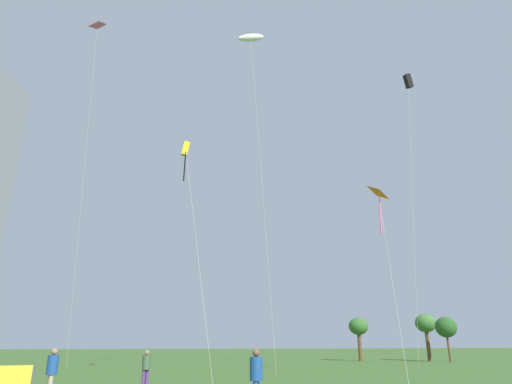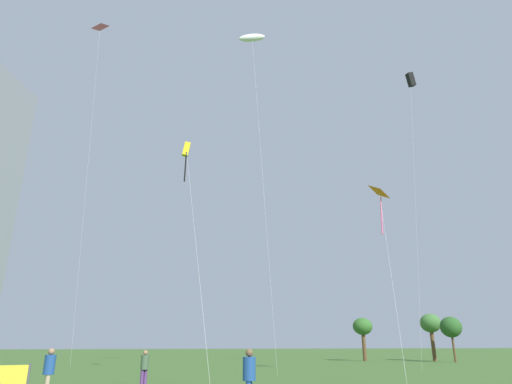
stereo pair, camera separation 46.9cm
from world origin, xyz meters
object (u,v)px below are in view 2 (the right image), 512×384
at_px(person_standing_0, 249,375).
at_px(kite_flying_2, 380,197).
at_px(person_standing_2, 49,370).
at_px(park_tree_1, 430,324).
at_px(kite_flying_0, 100,32).
at_px(park_tree_0, 363,327).
at_px(park_tree_2, 451,327).
at_px(kite_flying_1, 252,38).
at_px(kite_flying_6, 186,152).
at_px(kite_flying_4, 411,81).
at_px(person_standing_1, 144,366).

xyz_separation_m(person_standing_0, kite_flying_2, (11.69, 12.67, 10.65)).
distance_m(person_standing_2, park_tree_1, 45.09).
bearing_deg(kite_flying_0, park_tree_0, 15.02).
height_order(kite_flying_0, park_tree_2, kite_flying_0).
relative_size(person_standing_2, park_tree_1, 0.34).
height_order(kite_flying_1, kite_flying_6, kite_flying_1).
bearing_deg(kite_flying_1, kite_flying_4, -3.41).
height_order(person_standing_0, kite_flying_0, kite_flying_0).
bearing_deg(park_tree_2, kite_flying_6, -153.65).
relative_size(person_standing_1, kite_flying_2, 0.13).
relative_size(kite_flying_1, kite_flying_4, 1.12).
height_order(kite_flying_0, park_tree_1, kite_flying_0).
bearing_deg(kite_flying_2, kite_flying_1, 141.11).
bearing_deg(kite_flying_1, park_tree_0, 44.71).
distance_m(person_standing_2, kite_flying_2, 22.89).
bearing_deg(kite_flying_4, kite_flying_2, -142.81).
height_order(person_standing_2, kite_flying_4, kite_flying_4).
xyz_separation_m(person_standing_1, person_standing_2, (-3.30, -3.86, 0.08)).
bearing_deg(park_tree_2, park_tree_1, 95.44).
bearing_deg(kite_flying_1, kite_flying_0, 153.40).
xyz_separation_m(person_standing_2, kite_flying_6, (4.85, 11.15, 14.17)).
xyz_separation_m(park_tree_0, park_tree_1, (7.68, -1.65, 0.36)).
height_order(kite_flying_2, park_tree_2, kite_flying_2).
xyz_separation_m(kite_flying_2, kite_flying_4, (7.31, 5.55, 14.05)).
height_order(kite_flying_4, park_tree_0, kite_flying_4).
relative_size(person_standing_2, kite_flying_6, 0.11).
relative_size(kite_flying_4, park_tree_2, 5.70).
distance_m(kite_flying_4, park_tree_1, 27.86).
distance_m(person_standing_0, kite_flying_2, 20.26).
bearing_deg(kite_flying_6, park_tree_1, 31.50).
relative_size(person_standing_0, park_tree_1, 0.35).
bearing_deg(kite_flying_2, person_standing_0, -132.68).
bearing_deg(park_tree_0, person_standing_0, -119.43).
distance_m(person_standing_1, park_tree_2, 38.32).
bearing_deg(kite_flying_0, kite_flying_4, -15.58).
height_order(kite_flying_2, park_tree_1, kite_flying_2).
distance_m(park_tree_0, park_tree_2, 9.40).
xyz_separation_m(kite_flying_2, park_tree_2, (16.11, 17.49, -8.13)).
distance_m(kite_flying_0, park_tree_1, 49.18).
bearing_deg(park_tree_1, kite_flying_2, -127.24).
height_order(person_standing_2, park_tree_2, park_tree_2).
xyz_separation_m(person_standing_0, park_tree_2, (27.80, 30.16, 2.52)).
bearing_deg(person_standing_1, park_tree_2, 10.11).
height_order(kite_flying_0, park_tree_0, kite_flying_0).
xyz_separation_m(person_standing_2, kite_flying_0, (-4.70, 22.43, 32.23)).
xyz_separation_m(kite_flying_1, kite_flying_4, (15.33, -0.91, -3.26)).
relative_size(kite_flying_0, kite_flying_1, 1.15).
relative_size(kite_flying_4, park_tree_1, 5.14).
relative_size(person_standing_1, park_tree_1, 0.32).
relative_size(person_standing_2, kite_flying_2, 0.14).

